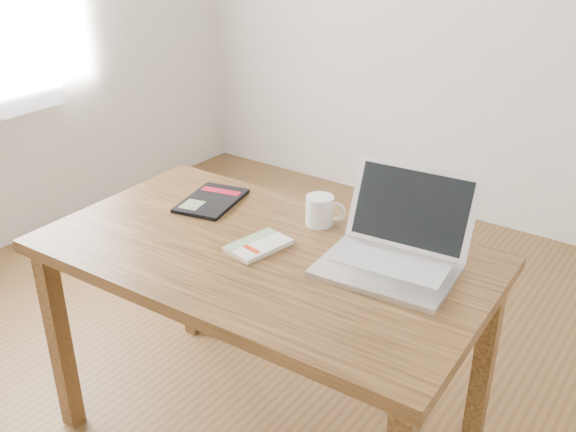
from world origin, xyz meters
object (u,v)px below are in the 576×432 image
Objects in this scene: desk at (264,274)px; laptop at (395,248)px; white_guidebook at (259,245)px; black_guidebook at (211,201)px; coffee_mug at (321,210)px.

desk is 3.41× the size of laptop.
black_guidebook is at bearing 164.65° from white_guidebook.
laptop is 3.26× the size of coffee_mug.
laptop is 0.33m from coffee_mug.
laptop is (0.72, -0.02, 0.05)m from black_guidebook.
white_guidebook is 0.38m from black_guidebook.
desk is at bearing -163.45° from laptop.
desk is 0.40m from black_guidebook.
coffee_mug is (0.40, 0.08, 0.04)m from black_guidebook.
black_guidebook is 0.72× the size of laptop.
coffee_mug is at bearing 158.07° from laptop.
desk is 0.10m from white_guidebook.
black_guidebook is (-0.35, 0.16, 0.10)m from desk.
black_guidebook is (-0.34, 0.17, -0.00)m from white_guidebook.
desk is 6.70× the size of white_guidebook.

